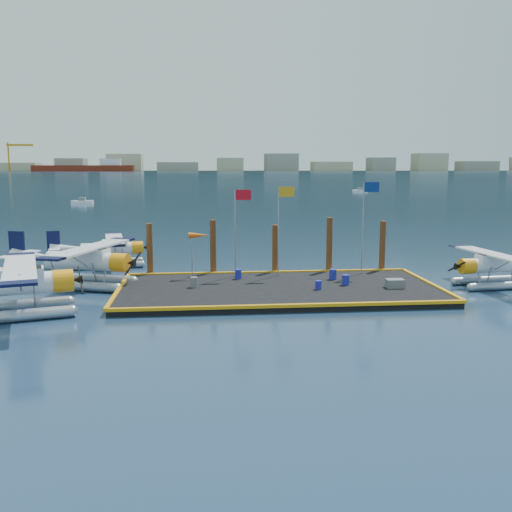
% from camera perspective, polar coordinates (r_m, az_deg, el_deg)
% --- Properties ---
extents(ground, '(4000.00, 4000.00, 0.00)m').
position_cam_1_polar(ground, '(36.44, 2.24, -3.70)').
color(ground, navy).
rests_on(ground, ground).
extents(dock, '(20.00, 10.00, 0.40)m').
position_cam_1_polar(dock, '(36.40, 2.25, -3.40)').
color(dock, black).
rests_on(dock, ground).
extents(dock_bumpers, '(20.25, 10.25, 0.18)m').
position_cam_1_polar(dock_bumpers, '(36.34, 2.25, -2.95)').
color(dock_bumpers, orange).
rests_on(dock_bumpers, dock).
extents(far_backdrop, '(3050.00, 2050.00, 810.00)m').
position_cam_1_polar(far_backdrop, '(1789.56, 2.31, 9.04)').
color(far_backdrop, black).
rests_on(far_backdrop, ground).
extents(seaplane_a, '(9.52, 10.23, 3.64)m').
position_cam_1_polar(seaplane_a, '(33.07, -23.16, -2.93)').
color(seaplane_a, '#9CA1AA').
rests_on(seaplane_a, ground).
extents(seaplane_b, '(9.47, 10.09, 3.62)m').
position_cam_1_polar(seaplane_b, '(39.52, -16.70, -0.75)').
color(seaplane_b, '#9CA1AA').
rests_on(seaplane_b, ground).
extents(seaplane_c, '(7.81, 8.55, 3.02)m').
position_cam_1_polar(seaplane_c, '(47.05, -14.35, 0.54)').
color(seaplane_c, '#9CA1AA').
rests_on(seaplane_c, ground).
extents(seaplane_d, '(7.77, 8.57, 3.04)m').
position_cam_1_polar(seaplane_d, '(41.24, 22.87, -1.05)').
color(seaplane_d, '#9CA1AA').
rests_on(seaplane_d, ground).
extents(drum_0, '(0.46, 0.46, 0.65)m').
position_cam_1_polar(drum_0, '(36.34, -6.22, -2.62)').
color(drum_0, slate).
rests_on(drum_0, dock).
extents(drum_1, '(0.39, 0.39, 0.55)m').
position_cam_1_polar(drum_1, '(35.72, 6.26, -2.90)').
color(drum_1, '#1C229C').
rests_on(drum_1, dock).
extents(drum_2, '(0.47, 0.47, 0.66)m').
position_cam_1_polar(drum_2, '(37.26, 8.94, -2.37)').
color(drum_2, '#1C229C').
rests_on(drum_2, dock).
extents(drum_4, '(0.49, 0.49, 0.69)m').
position_cam_1_polar(drum_4, '(38.95, 7.70, -1.83)').
color(drum_4, '#1C229C').
rests_on(drum_4, dock).
extents(drum_5, '(0.46, 0.46, 0.65)m').
position_cam_1_polar(drum_5, '(38.83, -1.79, -1.82)').
color(drum_5, '#1C229C').
rests_on(drum_5, dock).
extents(crate, '(1.10, 0.73, 0.55)m').
position_cam_1_polar(crate, '(37.05, 13.71, -2.68)').
color(crate, slate).
rests_on(crate, dock).
extents(flagpole_red, '(1.14, 0.08, 6.00)m').
position_cam_1_polar(flagpole_red, '(39.27, -1.80, 3.71)').
color(flagpole_red, gray).
rests_on(flagpole_red, dock).
extents(flagpole_yellow, '(1.14, 0.08, 6.20)m').
position_cam_1_polar(flagpole_yellow, '(39.57, 2.55, 3.92)').
color(flagpole_yellow, gray).
rests_on(flagpole_yellow, dock).
extents(flagpole_blue, '(1.14, 0.08, 6.50)m').
position_cam_1_polar(flagpole_blue, '(40.83, 10.93, 4.17)').
color(flagpole_blue, gray).
rests_on(flagpole_blue, dock).
extents(windsock, '(1.40, 0.44, 3.12)m').
position_cam_1_polar(windsock, '(39.31, -5.77, 1.97)').
color(windsock, gray).
rests_on(windsock, dock).
extents(piling_0, '(0.44, 0.44, 4.00)m').
position_cam_1_polar(piling_0, '(41.22, -10.57, 0.46)').
color(piling_0, '#4E2B16').
rests_on(piling_0, ground).
extents(piling_1, '(0.44, 0.44, 4.20)m').
position_cam_1_polar(piling_1, '(41.05, -4.31, 0.70)').
color(piling_1, '#4E2B16').
rests_on(piling_1, ground).
extents(piling_2, '(0.44, 0.44, 3.80)m').
position_cam_1_polar(piling_2, '(41.42, 1.93, 0.51)').
color(piling_2, '#4E2B16').
rests_on(piling_2, ground).
extents(piling_3, '(0.44, 0.44, 4.30)m').
position_cam_1_polar(piling_3, '(42.09, 7.34, 0.92)').
color(piling_3, '#4E2B16').
rests_on(piling_3, ground).
extents(piling_4, '(0.44, 0.44, 4.00)m').
position_cam_1_polar(piling_4, '(43.18, 12.52, 0.78)').
color(piling_4, '#4E2B16').
rests_on(piling_4, ground).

